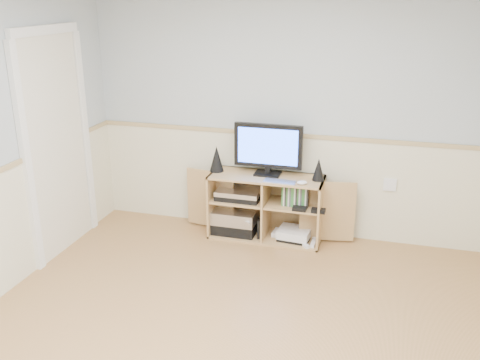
# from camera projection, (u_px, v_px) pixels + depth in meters

# --- Properties ---
(room) EXTENTS (4.04, 4.54, 2.54)m
(room) POSITION_uv_depth(u_px,v_px,m) (215.00, 188.00, 3.27)
(room) COLOR tan
(room) RESTS_ON ground
(media_cabinet) EXTENTS (1.74, 0.42, 0.65)m
(media_cabinet) POSITION_uv_depth(u_px,v_px,m) (267.00, 205.00, 5.36)
(media_cabinet) COLOR tan
(media_cabinet) RESTS_ON floor
(monitor) EXTENTS (0.67, 0.18, 0.51)m
(monitor) POSITION_uv_depth(u_px,v_px,m) (268.00, 148.00, 5.15)
(monitor) COLOR black
(monitor) RESTS_ON media_cabinet
(speaker_left) EXTENTS (0.14, 0.14, 0.26)m
(speaker_left) POSITION_uv_depth(u_px,v_px,m) (217.00, 159.00, 5.31)
(speaker_left) COLOR black
(speaker_left) RESTS_ON media_cabinet
(speaker_right) EXTENTS (0.12, 0.12, 0.22)m
(speaker_right) POSITION_uv_depth(u_px,v_px,m) (318.00, 169.00, 5.06)
(speaker_right) COLOR black
(speaker_right) RESTS_ON media_cabinet
(keyboard) EXTENTS (0.31, 0.14, 0.01)m
(keyboard) POSITION_uv_depth(u_px,v_px,m) (280.00, 182.00, 5.03)
(keyboard) COLOR silver
(keyboard) RESTS_ON media_cabinet
(mouse) EXTENTS (0.11, 0.10, 0.04)m
(mouse) POSITION_uv_depth(u_px,v_px,m) (302.00, 183.00, 4.97)
(mouse) COLOR white
(mouse) RESTS_ON media_cabinet
(av_components) EXTENTS (0.52, 0.32, 0.47)m
(av_components) POSITION_uv_depth(u_px,v_px,m) (237.00, 214.00, 5.42)
(av_components) COLOR black
(av_components) RESTS_ON media_cabinet
(game_consoles) EXTENTS (0.45, 0.30, 0.11)m
(game_consoles) POSITION_uv_depth(u_px,v_px,m) (293.00, 234.00, 5.31)
(game_consoles) COLOR white
(game_consoles) RESTS_ON media_cabinet
(game_cases) EXTENTS (0.26, 0.13, 0.19)m
(game_cases) POSITION_uv_depth(u_px,v_px,m) (296.00, 196.00, 5.16)
(game_cases) COLOR #3F8C3F
(game_cases) RESTS_ON media_cabinet
(wall_outlet) EXTENTS (0.12, 0.03, 0.12)m
(wall_outlet) POSITION_uv_depth(u_px,v_px,m) (390.00, 185.00, 5.12)
(wall_outlet) COLOR white
(wall_outlet) RESTS_ON wall_back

